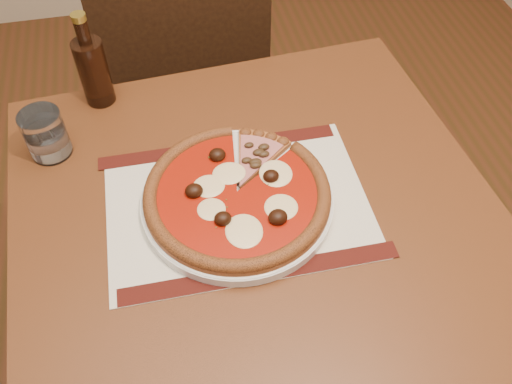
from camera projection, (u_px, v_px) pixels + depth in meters
table at (258, 247)px, 0.97m from camera, size 0.85×0.85×0.75m
chair_far at (188, 86)px, 1.50m from camera, size 0.42×0.42×0.87m
placemat at (238, 204)px, 0.91m from camera, size 0.44×0.31×0.00m
plate at (237, 201)px, 0.90m from camera, size 0.32×0.32×0.02m
pizza at (237, 193)px, 0.88m from camera, size 0.31×0.31×0.04m
ham_slice at (262, 155)px, 0.94m from camera, size 0.11×0.14×0.02m
water_glass at (45, 134)px, 0.95m from camera, size 0.08×0.08×0.09m
bottle at (93, 69)px, 1.02m from camera, size 0.06×0.06×0.19m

